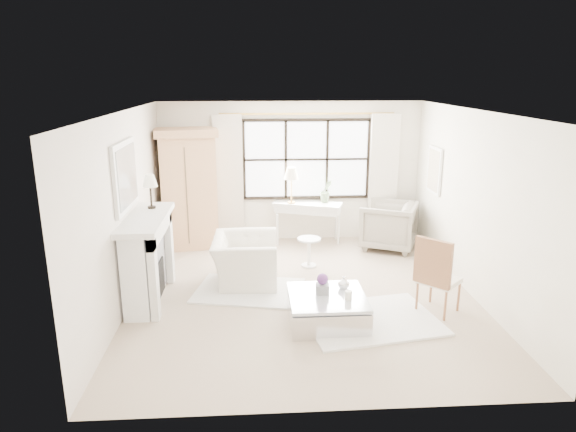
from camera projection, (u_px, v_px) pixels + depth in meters
name	position (u px, v px, depth m)	size (l,w,h in m)	color
floor	(303.00, 295.00, 7.67)	(5.50, 5.50, 0.00)	tan
ceiling	(305.00, 111.00, 6.95)	(5.50, 5.50, 0.00)	white
wall_back	(291.00, 172.00, 9.95)	(5.00, 5.00, 0.00)	white
wall_front	(332.00, 283.00, 4.66)	(5.00, 5.00, 0.00)	silver
wall_left	(126.00, 210.00, 7.16)	(5.50, 5.50, 0.00)	beige
wall_right	(475.00, 205.00, 7.46)	(5.50, 5.50, 0.00)	white
window_pane	(306.00, 159.00, 9.89)	(2.40, 0.02, 1.50)	white
window_frame	(306.00, 159.00, 9.88)	(2.50, 0.04, 1.50)	black
curtain_rod	(307.00, 114.00, 9.60)	(0.04, 0.04, 3.30)	#B68B3F
curtain_left	(229.00, 180.00, 9.81)	(0.55, 0.10, 2.47)	beige
curtain_right	(383.00, 178.00, 10.00)	(0.55, 0.10, 2.47)	silver
fireplace	(146.00, 257.00, 7.36)	(0.58, 1.66, 1.26)	silver
mirror_frame	(125.00, 176.00, 7.03)	(0.05, 1.15, 0.95)	silver
mirror_glass	(127.00, 176.00, 7.03)	(0.02, 1.00, 0.80)	silver
art_frame	(434.00, 170.00, 9.04)	(0.04, 0.62, 0.82)	white
art_canvas	(433.00, 170.00, 9.04)	(0.01, 0.52, 0.72)	beige
mantel_lamp	(150.00, 182.00, 7.53)	(0.22, 0.22, 0.51)	black
armoire	(189.00, 188.00, 9.53)	(1.22, 0.88, 2.24)	tan
console_table	(307.00, 223.00, 9.96)	(1.38, 0.85, 0.80)	silver
console_lamp	(291.00, 174.00, 9.68)	(0.28, 0.28, 0.69)	#AC7D3B
orchid_plant	(326.00, 191.00, 9.83)	(0.24, 0.20, 0.45)	#5A714B
side_table	(309.00, 248.00, 8.72)	(0.40, 0.40, 0.51)	white
rug_left	(249.00, 291.00, 7.79)	(1.59, 1.12, 0.03)	white
rug_right	(370.00, 320.00, 6.86)	(1.74, 1.30, 0.03)	white
club_armchair	(245.00, 260.00, 8.06)	(1.13, 0.99, 0.73)	silver
wingback_chair	(388.00, 225.00, 9.63)	(0.95, 0.97, 0.89)	gray
french_chair	(437.00, 291.00, 7.05)	(0.68, 0.68, 1.08)	#9E6742
coffee_table	(327.00, 309.00, 6.79)	(1.01, 1.01, 0.38)	silver
planter_box	(322.00, 289.00, 6.79)	(0.17, 0.17, 0.13)	slate
planter_flowers	(323.00, 279.00, 6.76)	(0.15, 0.15, 0.15)	#612F76
pillar_candle	(348.00, 295.00, 6.60)	(0.09, 0.09, 0.12)	white
coffee_vase	(344.00, 283.00, 6.93)	(0.16, 0.16, 0.17)	silver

